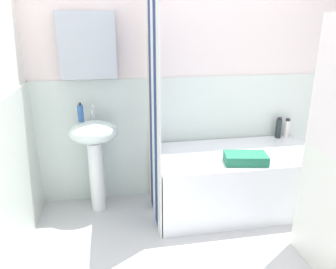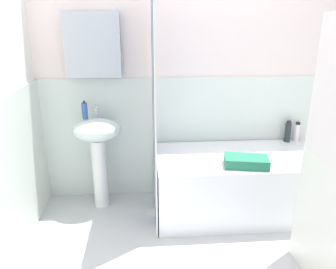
{
  "view_description": "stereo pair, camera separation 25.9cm",
  "coord_description": "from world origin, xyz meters",
  "px_view_note": "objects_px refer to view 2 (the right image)",
  "views": [
    {
      "loc": [
        -0.82,
        -1.74,
        1.68
      ],
      "look_at": [
        -0.37,
        0.78,
        0.8
      ],
      "focal_mm": 34.41,
      "sensor_mm": 36.0,
      "label": 1
    },
    {
      "loc": [
        -0.56,
        -1.77,
        1.68
      ],
      "look_at": [
        -0.37,
        0.78,
        0.8
      ],
      "focal_mm": 34.41,
      "sensor_mm": 36.0,
      "label": 2
    }
  ],
  "objects_px": {
    "lotion_bottle": "(297,132)",
    "sink": "(98,144)",
    "soap_dispenser": "(85,111)",
    "towel_folded": "(246,162)",
    "bathtub": "(239,183)",
    "conditioner_bottle": "(288,132)"
  },
  "relations": [
    {
      "from": "lotion_bottle",
      "to": "sink",
      "type": "bearing_deg",
      "value": -176.1
    },
    {
      "from": "sink",
      "to": "soap_dispenser",
      "type": "bearing_deg",
      "value": 168.32
    },
    {
      "from": "sink",
      "to": "lotion_bottle",
      "type": "distance_m",
      "value": 1.95
    },
    {
      "from": "sink",
      "to": "towel_folded",
      "type": "distance_m",
      "value": 1.33
    },
    {
      "from": "bathtub",
      "to": "conditioner_bottle",
      "type": "bearing_deg",
      "value": 29.6
    },
    {
      "from": "towel_folded",
      "to": "lotion_bottle",
      "type": "bearing_deg",
      "value": 39.01
    },
    {
      "from": "soap_dispenser",
      "to": "bathtub",
      "type": "bearing_deg",
      "value": -8.61
    },
    {
      "from": "sink",
      "to": "lotion_bottle",
      "type": "xyz_separation_m",
      "value": [
        1.95,
        0.13,
        0.02
      ]
    },
    {
      "from": "lotion_bottle",
      "to": "conditioner_bottle",
      "type": "relative_size",
      "value": 0.92
    },
    {
      "from": "soap_dispenser",
      "to": "conditioner_bottle",
      "type": "bearing_deg",
      "value": 3.24
    },
    {
      "from": "soap_dispenser",
      "to": "lotion_bottle",
      "type": "distance_m",
      "value": 2.07
    },
    {
      "from": "soap_dispenser",
      "to": "towel_folded",
      "type": "distance_m",
      "value": 1.47
    },
    {
      "from": "sink",
      "to": "towel_folded",
      "type": "height_order",
      "value": "sink"
    },
    {
      "from": "sink",
      "to": "towel_folded",
      "type": "xyz_separation_m",
      "value": [
        1.26,
        -0.42,
        -0.04
      ]
    },
    {
      "from": "bathtub",
      "to": "towel_folded",
      "type": "xyz_separation_m",
      "value": [
        -0.02,
        -0.23,
        0.32
      ]
    },
    {
      "from": "lotion_bottle",
      "to": "towel_folded",
      "type": "relative_size",
      "value": 0.56
    },
    {
      "from": "lotion_bottle",
      "to": "conditioner_bottle",
      "type": "bearing_deg",
      "value": -178.64
    },
    {
      "from": "lotion_bottle",
      "to": "towel_folded",
      "type": "xyz_separation_m",
      "value": [
        -0.68,
        -0.55,
        -0.05
      ]
    },
    {
      "from": "bathtub",
      "to": "lotion_bottle",
      "type": "bearing_deg",
      "value": 26.06
    },
    {
      "from": "soap_dispenser",
      "to": "bathtub",
      "type": "xyz_separation_m",
      "value": [
        1.38,
        -0.21,
        -0.67
      ]
    },
    {
      "from": "sink",
      "to": "bathtub",
      "type": "height_order",
      "value": "sink"
    },
    {
      "from": "soap_dispenser",
      "to": "sink",
      "type": "bearing_deg",
      "value": -11.68
    }
  ]
}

